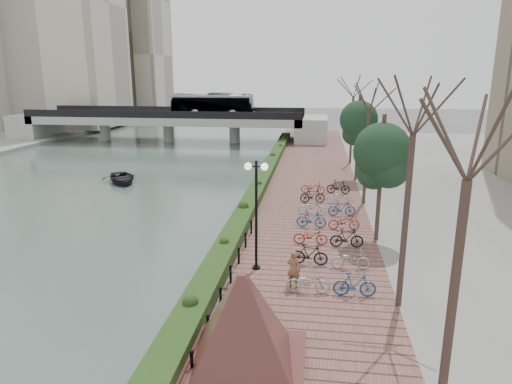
% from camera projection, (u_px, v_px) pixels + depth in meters
% --- Properties ---
extents(ground, '(220.00, 220.00, 0.00)m').
position_uv_depth(ground, '(177.00, 330.00, 16.38)').
color(ground, '#59595B').
rests_on(ground, ground).
extents(river_water, '(30.00, 130.00, 0.02)m').
position_uv_depth(river_water, '(101.00, 172.00, 42.28)').
color(river_water, '#455752').
rests_on(river_water, ground).
extents(promenade, '(8.00, 75.00, 0.50)m').
position_uv_depth(promenade, '(304.00, 199.00, 32.59)').
color(promenade, brown).
rests_on(promenade, ground).
extents(hedge, '(1.10, 56.00, 0.60)m').
position_uv_depth(hedge, '(261.00, 182.00, 35.28)').
color(hedge, '#1B3814').
rests_on(hedge, promenade).
extents(chain_fence, '(0.10, 14.10, 0.70)m').
position_uv_depth(chain_fence, '(226.00, 286.00, 17.90)').
color(chain_fence, black).
rests_on(chain_fence, promenade).
extents(granite_monument, '(5.69, 5.69, 2.98)m').
position_uv_depth(granite_monument, '(242.00, 321.00, 13.12)').
color(granite_monument, '#44241D').
rests_on(granite_monument, promenade).
extents(lamppost, '(1.02, 0.32, 4.88)m').
position_uv_depth(lamppost, '(256.00, 192.00, 19.43)').
color(lamppost, black).
rests_on(lamppost, promenade).
extents(motorcycle, '(1.06, 1.77, 1.06)m').
position_uv_depth(motorcycle, '(247.00, 295.00, 16.78)').
color(motorcycle, black).
rests_on(motorcycle, promenade).
extents(pedestrian, '(0.66, 0.55, 1.57)m').
position_uv_depth(pedestrian, '(294.00, 269.00, 18.36)').
color(pedestrian, brown).
rests_on(pedestrian, promenade).
extents(bicycle_parking, '(2.40, 17.32, 1.00)m').
position_uv_depth(bicycle_parking, '(327.00, 221.00, 25.36)').
color(bicycle_parking, '#A5A5AA').
rests_on(bicycle_parking, promenade).
extents(street_trees, '(3.20, 37.12, 6.80)m').
position_uv_depth(street_trees, '(372.00, 166.00, 26.59)').
color(street_trees, '#31261D').
rests_on(street_trees, promenade).
extents(bridge, '(36.00, 10.77, 6.50)m').
position_uv_depth(bridge, '(177.00, 116.00, 60.45)').
color(bridge, '#A1A19C').
rests_on(bridge, ground).
extents(boat, '(4.73, 5.08, 0.86)m').
position_uv_depth(boat, '(122.00, 178.00, 38.14)').
color(boat, black).
rests_on(boat, river_water).
extents(far_buildings, '(35.00, 38.00, 38.00)m').
position_uv_depth(far_buildings, '(57.00, 31.00, 80.87)').
color(far_buildings, beige).
rests_on(far_buildings, far_bank).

